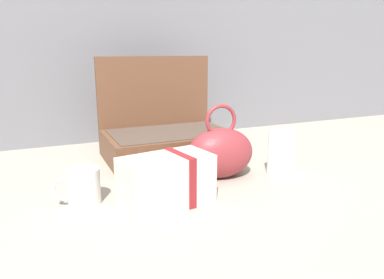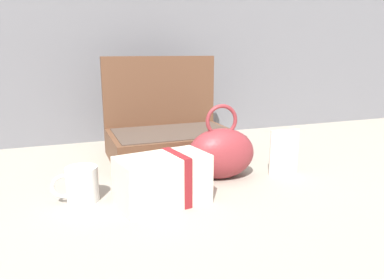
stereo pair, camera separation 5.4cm
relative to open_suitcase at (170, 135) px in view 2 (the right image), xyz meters
name	(u,v)px [view 2 (the right image)]	position (x,y,z in m)	size (l,w,h in m)	color
ground_plane	(184,179)	(-0.03, -0.25, -0.08)	(6.00, 6.00, 0.00)	#9E9384
open_suitcase	(170,135)	(0.00, 0.00, 0.00)	(0.42, 0.30, 0.34)	brown
teal_pouch_handbag	(221,153)	(0.07, -0.27, 0.00)	(0.21, 0.14, 0.22)	maroon
cream_toiletry_bag	(164,180)	(-0.13, -0.39, -0.02)	(0.23, 0.15, 0.12)	beige
coffee_mug	(81,184)	(-0.32, -0.30, -0.03)	(0.11, 0.08, 0.09)	silver
info_card_left	(284,152)	(0.26, -0.30, -0.01)	(0.09, 0.01, 0.14)	white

